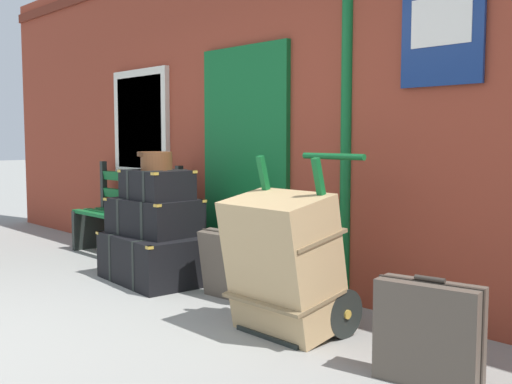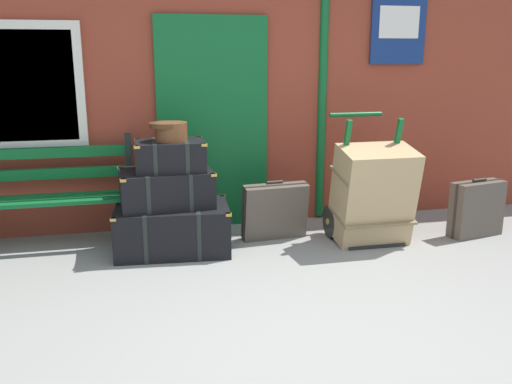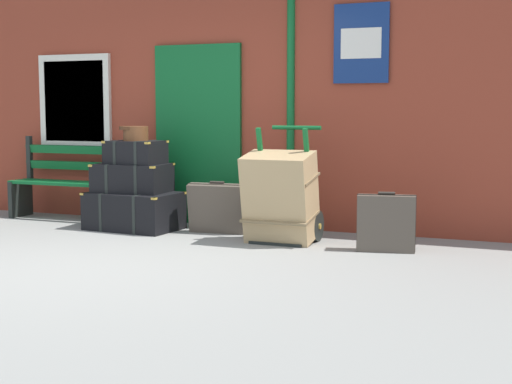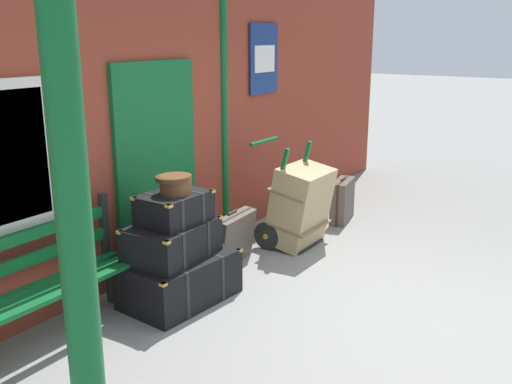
{
  "view_description": "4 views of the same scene",
  "coord_description": "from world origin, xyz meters",
  "px_view_note": "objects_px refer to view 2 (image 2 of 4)",
  "views": [
    {
      "loc": [
        3.93,
        -1.24,
        1.3
      ],
      "look_at": [
        0.5,
        1.93,
        0.87
      ],
      "focal_mm": 42.96,
      "sensor_mm": 36.0,
      "label": 1
    },
    {
      "loc": [
        -0.97,
        -2.99,
        1.75
      ],
      "look_at": [
        0.05,
        1.57,
        0.56
      ],
      "focal_mm": 38.42,
      "sensor_mm": 36.0,
      "label": 2
    },
    {
      "loc": [
        3.79,
        -5.5,
        1.37
      ],
      "look_at": [
        0.88,
        1.6,
        0.51
      ],
      "focal_mm": 52.73,
      "sensor_mm": 36.0,
      "label": 3
    },
    {
      "loc": [
        -4.32,
        -1.47,
        2.34
      ],
      "look_at": [
        0.53,
        1.73,
        0.75
      ],
      "focal_mm": 40.57,
      "sensor_mm": 36.0,
      "label": 4
    }
  ],
  "objects_px": {
    "steamer_trunk_middle": "(166,188)",
    "porters_trolley": "(364,210)",
    "steamer_trunk_base": "(173,228)",
    "large_brown_trunk": "(373,195)",
    "suitcase_tan": "(476,209)",
    "round_hatbox": "(170,130)",
    "steamer_trunk_top": "(170,155)",
    "suitcase_slate": "(275,211)",
    "platform_bench": "(46,199)"
  },
  "relations": [
    {
      "from": "steamer_trunk_middle",
      "to": "porters_trolley",
      "type": "distance_m",
      "value": 1.9
    },
    {
      "from": "steamer_trunk_base",
      "to": "large_brown_trunk",
      "type": "distance_m",
      "value": 1.87
    },
    {
      "from": "steamer_trunk_base",
      "to": "suitcase_tan",
      "type": "bearing_deg",
      "value": -4.31
    },
    {
      "from": "steamer_trunk_middle",
      "to": "suitcase_tan",
      "type": "height_order",
      "value": "steamer_trunk_middle"
    },
    {
      "from": "steamer_trunk_base",
      "to": "suitcase_tan",
      "type": "height_order",
      "value": "suitcase_tan"
    },
    {
      "from": "steamer_trunk_middle",
      "to": "large_brown_trunk",
      "type": "height_order",
      "value": "large_brown_trunk"
    },
    {
      "from": "round_hatbox",
      "to": "steamer_trunk_middle",
      "type": "bearing_deg",
      "value": 167.33
    },
    {
      "from": "steamer_trunk_middle",
      "to": "porters_trolley",
      "type": "height_order",
      "value": "porters_trolley"
    },
    {
      "from": "steamer_trunk_base",
      "to": "steamer_trunk_top",
      "type": "distance_m",
      "value": 0.66
    },
    {
      "from": "round_hatbox",
      "to": "steamer_trunk_base",
      "type": "bearing_deg",
      "value": -115.72
    },
    {
      "from": "porters_trolley",
      "to": "suitcase_slate",
      "type": "xyz_separation_m",
      "value": [
        -0.86,
        0.13,
        0.01
      ]
    },
    {
      "from": "steamer_trunk_base",
      "to": "suitcase_tan",
      "type": "relative_size",
      "value": 1.82
    },
    {
      "from": "steamer_trunk_middle",
      "to": "suitcase_slate",
      "type": "height_order",
      "value": "steamer_trunk_middle"
    },
    {
      "from": "round_hatbox",
      "to": "suitcase_slate",
      "type": "bearing_deg",
      "value": 4.69
    },
    {
      "from": "steamer_trunk_middle",
      "to": "suitcase_slate",
      "type": "bearing_deg",
      "value": 3.76
    },
    {
      "from": "platform_bench",
      "to": "suitcase_tan",
      "type": "distance_m",
      "value": 4.09
    },
    {
      "from": "steamer_trunk_middle",
      "to": "suitcase_tan",
      "type": "xyz_separation_m",
      "value": [
        2.97,
        -0.26,
        -0.31
      ]
    },
    {
      "from": "steamer_trunk_base",
      "to": "suitcase_slate",
      "type": "relative_size",
      "value": 1.65
    },
    {
      "from": "round_hatbox",
      "to": "porters_trolley",
      "type": "bearing_deg",
      "value": -1.73
    },
    {
      "from": "steamer_trunk_base",
      "to": "steamer_trunk_top",
      "type": "height_order",
      "value": "steamer_trunk_top"
    },
    {
      "from": "steamer_trunk_base",
      "to": "large_brown_trunk",
      "type": "relative_size",
      "value": 1.12
    },
    {
      "from": "steamer_trunk_middle",
      "to": "large_brown_trunk",
      "type": "xyz_separation_m",
      "value": [
        1.88,
        -0.25,
        -0.11
      ]
    },
    {
      "from": "steamer_trunk_top",
      "to": "suitcase_tan",
      "type": "height_order",
      "value": "steamer_trunk_top"
    },
    {
      "from": "platform_bench",
      "to": "steamer_trunk_top",
      "type": "distance_m",
      "value": 1.25
    },
    {
      "from": "round_hatbox",
      "to": "large_brown_trunk",
      "type": "xyz_separation_m",
      "value": [
        1.82,
        -0.23,
        -0.62
      ]
    },
    {
      "from": "platform_bench",
      "to": "suitcase_tan",
      "type": "height_order",
      "value": "platform_bench"
    },
    {
      "from": "platform_bench",
      "to": "round_hatbox",
      "type": "height_order",
      "value": "round_hatbox"
    },
    {
      "from": "round_hatbox",
      "to": "porters_trolley",
      "type": "distance_m",
      "value": 2.0
    },
    {
      "from": "steamer_trunk_middle",
      "to": "large_brown_trunk",
      "type": "relative_size",
      "value": 0.89
    },
    {
      "from": "porters_trolley",
      "to": "large_brown_trunk",
      "type": "xyz_separation_m",
      "value": [
        0.0,
        -0.18,
        0.2
      ]
    },
    {
      "from": "steamer_trunk_base",
      "to": "steamer_trunk_middle",
      "type": "height_order",
      "value": "steamer_trunk_middle"
    },
    {
      "from": "steamer_trunk_middle",
      "to": "steamer_trunk_top",
      "type": "bearing_deg",
      "value": 1.42
    },
    {
      "from": "round_hatbox",
      "to": "large_brown_trunk",
      "type": "bearing_deg",
      "value": -7.3
    },
    {
      "from": "steamer_trunk_top",
      "to": "porters_trolley",
      "type": "height_order",
      "value": "porters_trolley"
    },
    {
      "from": "platform_bench",
      "to": "round_hatbox",
      "type": "relative_size",
      "value": 4.89
    },
    {
      "from": "steamer_trunk_base",
      "to": "round_hatbox",
      "type": "bearing_deg",
      "value": 64.28
    },
    {
      "from": "steamer_trunk_base",
      "to": "suitcase_tan",
      "type": "xyz_separation_m",
      "value": [
        2.93,
        -0.22,
        0.06
      ]
    },
    {
      "from": "platform_bench",
      "to": "porters_trolley",
      "type": "bearing_deg",
      "value": -8.25
    },
    {
      "from": "suitcase_tan",
      "to": "porters_trolley",
      "type": "bearing_deg",
      "value": 169.85
    },
    {
      "from": "steamer_trunk_base",
      "to": "round_hatbox",
      "type": "distance_m",
      "value": 0.89
    },
    {
      "from": "platform_bench",
      "to": "steamer_trunk_top",
      "type": "bearing_deg",
      "value": -17.78
    },
    {
      "from": "suitcase_tan",
      "to": "suitcase_slate",
      "type": "height_order",
      "value": "suitcase_tan"
    },
    {
      "from": "large_brown_trunk",
      "to": "suitcase_tan",
      "type": "relative_size",
      "value": 1.62
    },
    {
      "from": "steamer_trunk_top",
      "to": "suitcase_tan",
      "type": "distance_m",
      "value": 2.99
    },
    {
      "from": "platform_bench",
      "to": "large_brown_trunk",
      "type": "xyz_separation_m",
      "value": [
        2.95,
        -0.61,
        0.03
      ]
    },
    {
      "from": "platform_bench",
      "to": "steamer_trunk_top",
      "type": "height_order",
      "value": "platform_bench"
    },
    {
      "from": "porters_trolley",
      "to": "suitcase_slate",
      "type": "height_order",
      "value": "porters_trolley"
    },
    {
      "from": "steamer_trunk_base",
      "to": "large_brown_trunk",
      "type": "xyz_separation_m",
      "value": [
        1.84,
        -0.2,
        0.26
      ]
    },
    {
      "from": "platform_bench",
      "to": "suitcase_slate",
      "type": "xyz_separation_m",
      "value": [
        2.1,
        -0.29,
        -0.17
      ]
    },
    {
      "from": "platform_bench",
      "to": "large_brown_trunk",
      "type": "bearing_deg",
      "value": -11.61
    }
  ]
}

